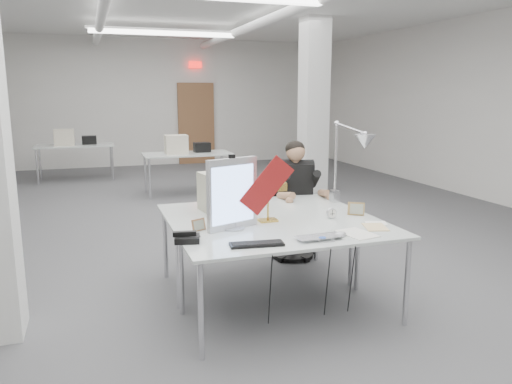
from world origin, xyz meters
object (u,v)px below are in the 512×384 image
at_px(desk_phone, 187,239).
at_px(architect_lamp, 348,160).
at_px(beige_monitor, 223,192).
at_px(office_chair, 293,217).
at_px(monitor, 232,194).
at_px(bankers_lamp, 268,204).
at_px(desk_main, 292,234).
at_px(seated_person, 295,181).
at_px(laptop, 322,240).

height_order(desk_phone, architect_lamp, architect_lamp).
relative_size(desk_phone, architect_lamp, 0.20).
bearing_deg(architect_lamp, beige_monitor, 168.48).
xyz_separation_m(office_chair, monitor, (-1.06, -1.23, 0.58)).
bearing_deg(office_chair, desk_phone, -123.88).
bearing_deg(bankers_lamp, monitor, -152.36).
xyz_separation_m(desk_main, seated_person, (0.63, 1.43, 0.16)).
bearing_deg(office_chair, bankers_lamp, -111.25).
distance_m(office_chair, laptop, 1.89).
height_order(laptop, architect_lamp, architect_lamp).
relative_size(bankers_lamp, beige_monitor, 0.81).
bearing_deg(laptop, seated_person, 72.45).
height_order(laptop, beige_monitor, beige_monitor).
relative_size(seated_person, bankers_lamp, 2.69).
height_order(monitor, laptop, monitor).
bearing_deg(office_chair, laptop, -94.69).
xyz_separation_m(monitor, architect_lamp, (1.28, 0.41, 0.17)).
bearing_deg(seated_person, architect_lamp, -62.79).
bearing_deg(office_chair, architect_lamp, -63.72).
xyz_separation_m(seated_person, desk_phone, (-1.48, -1.42, -0.12)).
distance_m(seated_person, monitor, 1.59).
distance_m(desk_phone, beige_monitor, 1.04).
distance_m(monitor, laptop, 0.83).
bearing_deg(desk_main, office_chair, 66.93).
bearing_deg(seated_person, laptop, -95.12).
xyz_separation_m(seated_person, bankers_lamp, (-0.70, -1.05, 0.01)).
relative_size(monitor, architect_lamp, 0.63).
bearing_deg(laptop, desk_main, 109.84).
bearing_deg(monitor, desk_phone, -169.87).
height_order(bankers_lamp, architect_lamp, architect_lamp).
bearing_deg(laptop, monitor, 132.84).
xyz_separation_m(desk_main, monitor, (-0.43, 0.25, 0.31)).
height_order(desk_main, desk_phone, desk_phone).
xyz_separation_m(desk_main, laptop, (0.12, -0.31, 0.03)).
distance_m(office_chair, monitor, 1.72).
height_order(office_chair, desk_phone, office_chair).
bearing_deg(office_chair, monitor, -119.48).
bearing_deg(beige_monitor, laptop, -77.82).
distance_m(office_chair, bankers_lamp, 1.37).
height_order(beige_monitor, architect_lamp, architect_lamp).
bearing_deg(desk_phone, architect_lamp, 34.11).
bearing_deg(office_chair, desk_main, -101.83).
xyz_separation_m(monitor, bankers_lamp, (0.36, 0.13, -0.14)).
height_order(desk_main, beige_monitor, beige_monitor).
xyz_separation_m(laptop, architect_lamp, (0.73, 0.97, 0.45)).
height_order(desk_main, laptop, laptop).
xyz_separation_m(bankers_lamp, beige_monitor, (-0.27, 0.51, 0.03)).
relative_size(office_chair, beige_monitor, 2.45).
height_order(bankers_lamp, desk_phone, bankers_lamp).
distance_m(desk_main, bankers_lamp, 0.42).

